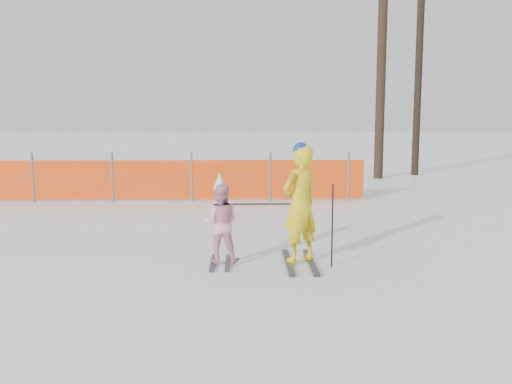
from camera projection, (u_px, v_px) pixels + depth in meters
ground at (257, 262)px, 8.59m from camera, size 120.00×120.00×0.00m
adult at (300, 204)px, 8.40m from camera, size 0.75×1.45×1.81m
child at (220, 222)px, 8.41m from camera, size 0.58×0.94×1.37m
ski_poles at (301, 216)px, 8.31m from camera, size 1.52×0.23×1.22m
safety_fence at (80, 180)px, 14.40m from camera, size 14.42×0.06×1.25m
tree_trunks at (397, 89)px, 19.70m from camera, size 1.88×1.34×6.28m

